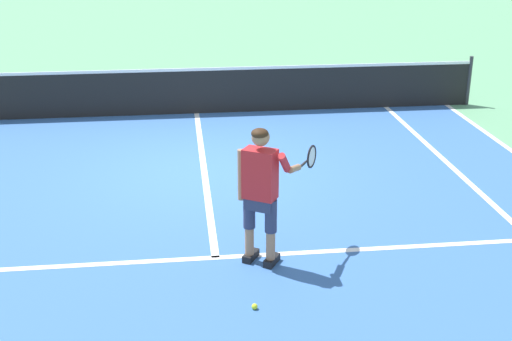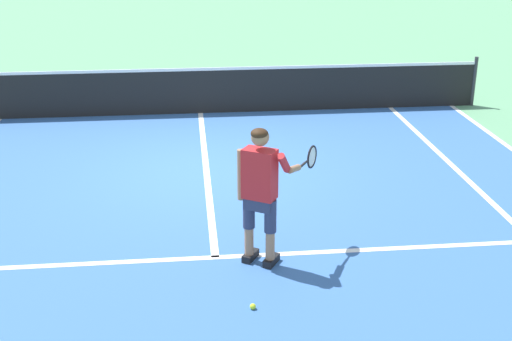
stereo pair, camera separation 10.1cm
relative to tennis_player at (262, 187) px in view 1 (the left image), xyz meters
The scene contains 8 objects.
ground_plane 3.36m from the tennis_player, 99.84° to the left, with size 80.00×80.00×0.00m, color #609E70.
court_inner_surface 2.21m from the tennis_player, 106.16° to the left, with size 10.98×9.75×0.00m, color #3866A8.
line_service 1.14m from the tennis_player, 162.94° to the left, with size 8.23×0.10×0.01m, color white.
line_centre_service 3.55m from the tennis_player, 99.25° to the left, with size 0.10×6.40×0.01m, color white.
line_singles_right 4.16m from the tennis_player, 27.97° to the left, with size 0.10×9.35×0.01m, color white.
tennis_net 6.61m from the tennis_player, 94.78° to the left, with size 11.96×0.08×1.07m.
tennis_player is the anchor object (origin of this frame).
tennis_ball_near_feet 1.42m from the tennis_player, 101.21° to the right, with size 0.07×0.07×0.07m, color #CCE02D.
Camera 1 is at (-0.38, -10.39, 4.00)m, focal length 47.50 mm.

